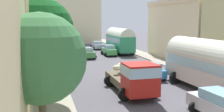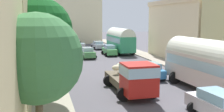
{
  "view_description": "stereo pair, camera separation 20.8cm",
  "coord_description": "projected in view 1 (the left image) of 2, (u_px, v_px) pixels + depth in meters",
  "views": [
    {
      "loc": [
        -7.8,
        -7.79,
        5.49
      ],
      "look_at": [
        0.0,
        21.67,
        1.24
      ],
      "focal_mm": 42.16,
      "sensor_mm": 36.0,
      "label": 1
    },
    {
      "loc": [
        -7.6,
        -7.84,
        5.49
      ],
      "look_at": [
        0.0,
        21.67,
        1.24
      ],
      "focal_mm": 42.16,
      "sensor_mm": 36.0,
      "label": 2
    }
  ],
  "objects": [
    {
      "name": "ground_plane",
      "position": [
        102.0,
        60.0,
        36.05
      ],
      "size": [
        154.0,
        154.0,
        0.0
      ],
      "primitive_type": "plane",
      "color": "#4E4C52"
    },
    {
      "name": "sidewalk_left",
      "position": [
        48.0,
        61.0,
        34.2
      ],
      "size": [
        2.5,
        70.0,
        0.14
      ],
      "primitive_type": "cube",
      "color": "gray",
      "rests_on": "ground"
    },
    {
      "name": "sidewalk_right",
      "position": [
        151.0,
        57.0,
        37.88
      ],
      "size": [
        2.5,
        70.0,
        0.14
      ],
      "primitive_type": "cube",
      "color": "gray",
      "rests_on": "ground"
    },
    {
      "name": "building_left_2",
      "position": [
        10.0,
        10.0,
        27.4
      ],
      "size": [
        5.49,
        11.37,
        12.8
      ],
      "color": "beige",
      "rests_on": "ground"
    },
    {
      "name": "building_right_2",
      "position": [
        182.0,
        30.0,
        35.66
      ],
      "size": [
        4.65,
        13.98,
        8.13
      ],
      "color": "beige",
      "rests_on": "ground"
    },
    {
      "name": "distant_church",
      "position": [
        77.0,
        17.0,
        60.8
      ],
      "size": [
        10.42,
        6.88,
        17.67
      ],
      "color": "beige",
      "rests_on": "ground"
    },
    {
      "name": "parked_bus_0",
      "position": [
        208.0,
        63.0,
        20.16
      ],
      "size": [
        3.54,
        9.08,
        4.0
      ],
      "color": "beige",
      "rests_on": "ground"
    },
    {
      "name": "parked_bus_1",
      "position": [
        120.0,
        39.0,
        43.14
      ],
      "size": [
        3.34,
        9.25,
        4.07
      ],
      "color": "#2F9466",
      "rests_on": "ground"
    },
    {
      "name": "cargo_truck_0",
      "position": [
        134.0,
        78.0,
        18.99
      ],
      "size": [
        3.03,
        6.94,
        2.55
      ],
      "color": "#AE1B15",
      "rests_on": "ground"
    },
    {
      "name": "car_0",
      "position": [
        87.0,
        53.0,
        37.44
      ],
      "size": [
        2.33,
        4.11,
        1.54
      ],
      "color": "#488A4A",
      "rests_on": "ground"
    },
    {
      "name": "car_1",
      "position": [
        79.0,
        48.0,
        43.82
      ],
      "size": [
        2.37,
        4.13,
        1.55
      ],
      "color": "red",
      "rests_on": "ground"
    },
    {
      "name": "car_2",
      "position": [
        74.0,
        42.0,
        54.88
      ],
      "size": [
        2.45,
        4.5,
        1.57
      ],
      "color": "#212A29",
      "rests_on": "ground"
    },
    {
      "name": "car_3",
      "position": [
        221.0,
        105.0,
        14.52
      ],
      "size": [
        2.32,
        4.44,
        1.58
      ],
      "color": "silver",
      "rests_on": "ground"
    },
    {
      "name": "car_4",
      "position": [
        151.0,
        70.0,
        24.86
      ],
      "size": [
        2.31,
        4.03,
        1.46
      ],
      "color": "#3A8ACB",
      "rests_on": "ground"
    },
    {
      "name": "car_5",
      "position": [
        109.0,
        50.0,
        40.29
      ],
      "size": [
        2.13,
        4.1,
        1.62
      ],
      "color": "#469C52",
      "rests_on": "ground"
    },
    {
      "name": "car_6",
      "position": [
        97.0,
        45.0,
        48.99
      ],
      "size": [
        2.3,
        4.38,
        1.46
      ],
      "color": "silver",
      "rests_on": "ground"
    },
    {
      "name": "pedestrian_0",
      "position": [
        44.0,
        58.0,
        31.28
      ],
      "size": [
        0.5,
        0.5,
        1.75
      ],
      "color": "#444142",
      "rests_on": "ground"
    },
    {
      "name": "pedestrian_1",
      "position": [
        49.0,
        54.0,
        34.37
      ],
      "size": [
        0.4,
        0.4,
        1.77
      ],
      "color": "#193342",
      "rests_on": "ground"
    },
    {
      "name": "pedestrian_2",
      "position": [
        52.0,
        80.0,
        19.59
      ],
      "size": [
        0.36,
        0.36,
        1.82
      ],
      "color": "#273140",
      "rests_on": "ground"
    },
    {
      "name": "roadside_tree_0",
      "position": [
        41.0,
        59.0,
        10.21
      ],
      "size": [
        3.61,
        3.61,
        5.79
      ],
      "color": "brown",
      "rests_on": "ground"
    },
    {
      "name": "roadside_tree_1",
      "position": [
        41.0,
        31.0,
        17.0
      ],
      "size": [
        4.32,
        4.32,
        6.94
      ],
      "color": "brown",
      "rests_on": "ground"
    },
    {
      "name": "roadside_tree_2",
      "position": [
        41.0,
        34.0,
        24.92
      ],
      "size": [
        2.91,
        2.91,
        5.66
      ],
      "color": "brown",
      "rests_on": "ground"
    }
  ]
}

